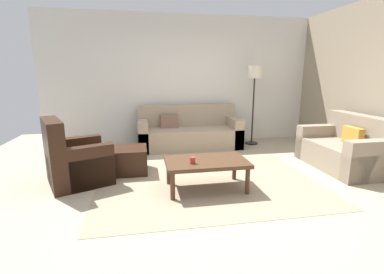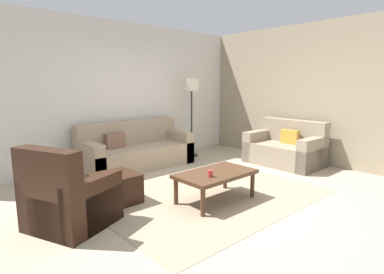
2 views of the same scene
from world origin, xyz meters
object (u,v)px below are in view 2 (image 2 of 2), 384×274
cup (210,174)px  lamp_standing (192,93)px  couch_main (135,152)px  armchair_leather (67,202)px  ottoman (115,188)px  couch_loveseat (286,149)px  coffee_table (216,176)px

cup → lamp_standing: 3.11m
couch_main → armchair_leather: armchair_leather is taller
couch_main → ottoman: bearing=-129.7°
armchair_leather → cup: size_ratio=11.93×
armchair_leather → cup: 1.74m
couch_main → couch_loveseat: size_ratio=1.51×
couch_main → couch_loveseat: 3.03m
armchair_leather → coffee_table: size_ratio=0.95×
armchair_leather → ottoman: armchair_leather is taller
couch_main → couch_loveseat: bearing=-38.0°
couch_main → cup: 2.45m
couch_main → cup: bearing=-98.2°
ottoman → lamp_standing: size_ratio=0.33×
couch_loveseat → lamp_standing: 2.32m
ottoman → coffee_table: 1.38m
ottoman → couch_loveseat: bearing=-6.6°
couch_loveseat → cup: couch_loveseat is taller
couch_main → couch_loveseat: same height
couch_main → lamp_standing: (1.44, -0.06, 1.11)m
coffee_table → couch_loveseat: bearing=10.0°
couch_main → lamp_standing: size_ratio=1.25×
coffee_table → lamp_standing: size_ratio=0.64×
couch_main → coffee_table: (-0.14, -2.31, 0.06)m
armchair_leather → ottoman: bearing=22.9°
ottoman → couch_main: bearing=50.3°
couch_loveseat → ottoman: 3.61m
couch_main → ottoman: (-1.20, -1.45, -0.10)m
couch_main → armchair_leather: 2.64m
cup → coffee_table: bearing=26.9°
ottoman → cup: 1.32m
couch_main → armchair_leather: (-1.96, -1.77, 0.01)m
couch_loveseat → lamp_standing: lamp_standing is taller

